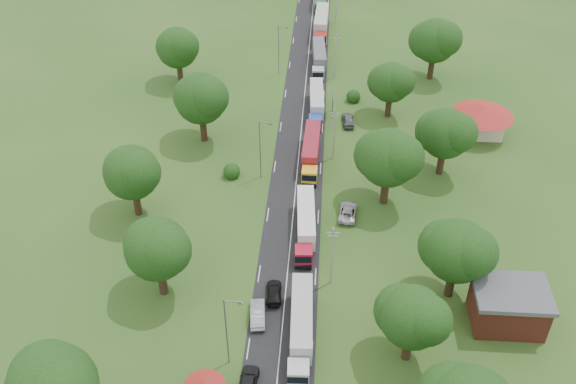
# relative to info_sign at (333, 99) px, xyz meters

# --- Properties ---
(ground) EXTENTS (260.00, 260.00, 0.00)m
(ground) POSITION_rel_info_sign_xyz_m (-5.20, -35.00, -3.00)
(ground) COLOR #244B19
(ground) RESTS_ON ground
(road) EXTENTS (8.00, 200.00, 0.04)m
(road) POSITION_rel_info_sign_xyz_m (-5.20, -15.00, -3.00)
(road) COLOR black
(road) RESTS_ON ground
(info_sign) EXTENTS (0.12, 3.10, 4.10)m
(info_sign) POSITION_rel_info_sign_xyz_m (0.00, 0.00, 0.00)
(info_sign) COLOR slate
(info_sign) RESTS_ON ground
(pole_1) EXTENTS (1.60, 0.24, 9.00)m
(pole_1) POSITION_rel_info_sign_xyz_m (0.30, -42.00, 1.68)
(pole_1) COLOR gray
(pole_1) RESTS_ON ground
(pole_2) EXTENTS (1.60, 0.24, 9.00)m
(pole_2) POSITION_rel_info_sign_xyz_m (0.30, -14.00, 1.68)
(pole_2) COLOR gray
(pole_2) RESTS_ON ground
(pole_3) EXTENTS (1.60, 0.24, 9.00)m
(pole_3) POSITION_rel_info_sign_xyz_m (0.30, 14.00, 1.68)
(pole_3) COLOR gray
(pole_3) RESTS_ON ground
(pole_4) EXTENTS (1.60, 0.24, 9.00)m
(pole_4) POSITION_rel_info_sign_xyz_m (0.30, 42.00, 1.68)
(pole_4) COLOR gray
(pole_4) RESTS_ON ground
(lamp_0) EXTENTS (2.03, 0.22, 10.00)m
(lamp_0) POSITION_rel_info_sign_xyz_m (-10.55, -55.00, 2.55)
(lamp_0) COLOR slate
(lamp_0) RESTS_ON ground
(lamp_1) EXTENTS (2.03, 0.22, 10.00)m
(lamp_1) POSITION_rel_info_sign_xyz_m (-10.55, -20.00, 2.55)
(lamp_1) COLOR slate
(lamp_1) RESTS_ON ground
(lamp_2) EXTENTS (2.03, 0.22, 10.00)m
(lamp_2) POSITION_rel_info_sign_xyz_m (-10.55, 15.00, 2.55)
(lamp_2) COLOR slate
(lamp_2) RESTS_ON ground
(tree_2) EXTENTS (8.00, 8.00, 10.10)m
(tree_2) POSITION_rel_info_sign_xyz_m (8.79, -52.86, 3.59)
(tree_2) COLOR #382616
(tree_2) RESTS_ON ground
(tree_3) EXTENTS (8.80, 8.80, 11.07)m
(tree_3) POSITION_rel_info_sign_xyz_m (14.79, -42.84, 4.22)
(tree_3) COLOR #382616
(tree_3) RESTS_ON ground
(tree_4) EXTENTS (9.60, 9.60, 12.05)m
(tree_4) POSITION_rel_info_sign_xyz_m (7.79, -24.83, 4.85)
(tree_4) COLOR #382616
(tree_4) RESTS_ON ground
(tree_5) EXTENTS (8.80, 8.80, 11.07)m
(tree_5) POSITION_rel_info_sign_xyz_m (16.79, -16.84, 4.22)
(tree_5) COLOR #382616
(tree_5) RESTS_ON ground
(tree_6) EXTENTS (8.00, 8.00, 10.10)m
(tree_6) POSITION_rel_info_sign_xyz_m (9.79, 0.14, 3.59)
(tree_6) COLOR #382616
(tree_6) RESTS_ON ground
(tree_7) EXTENTS (9.60, 9.60, 12.05)m
(tree_7) POSITION_rel_info_sign_xyz_m (18.79, 15.17, 4.85)
(tree_7) COLOR #382616
(tree_7) RESTS_ON ground
(tree_10) EXTENTS (8.80, 8.80, 11.07)m
(tree_10) POSITION_rel_info_sign_xyz_m (-20.21, -44.84, 4.22)
(tree_10) COLOR #382616
(tree_10) RESTS_ON ground
(tree_11) EXTENTS (8.80, 8.80, 11.07)m
(tree_11) POSITION_rel_info_sign_xyz_m (-27.21, -29.84, 4.22)
(tree_11) COLOR #382616
(tree_11) RESTS_ON ground
(tree_12) EXTENTS (9.60, 9.60, 12.05)m
(tree_12) POSITION_rel_info_sign_xyz_m (-21.21, -9.83, 4.85)
(tree_12) COLOR #382616
(tree_12) RESTS_ON ground
(tree_13) EXTENTS (8.80, 8.80, 11.07)m
(tree_13) POSITION_rel_info_sign_xyz_m (-29.21, 10.16, 4.22)
(tree_13) COLOR #382616
(tree_13) RESTS_ON ground
(house_brick) EXTENTS (8.60, 6.60, 5.20)m
(house_brick) POSITION_rel_info_sign_xyz_m (20.80, -47.00, -0.35)
(house_brick) COLOR maroon
(house_brick) RESTS_ON ground
(house_cream) EXTENTS (10.08, 10.08, 5.80)m
(house_cream) POSITION_rel_info_sign_xyz_m (24.80, -5.00, 0.64)
(house_cream) COLOR beige
(house_cream) RESTS_ON ground
(truck_0) EXTENTS (2.80, 14.02, 3.88)m
(truck_0) POSITION_rel_info_sign_xyz_m (-2.93, -51.09, -0.94)
(truck_0) COLOR #BBBBBB
(truck_0) RESTS_ON ground
(truck_1) EXTENTS (2.99, 13.58, 3.75)m
(truck_1) POSITION_rel_info_sign_xyz_m (-3.25, -33.01, -1.01)
(truck_1) COLOR #AC132C
(truck_1) RESTS_ON ground
(truck_2) EXTENTS (2.67, 13.90, 3.85)m
(truck_2) POSITION_rel_info_sign_xyz_m (-3.21, -15.17, -0.96)
(truck_2) COLOR yellow
(truck_2) RESTS_ON ground
(truck_3) EXTENTS (2.85, 13.51, 3.73)m
(truck_3) POSITION_rel_info_sign_xyz_m (-2.84, 0.23, -1.02)
(truck_3) COLOR #1C49AC
(truck_3) RESTS_ON ground
(truck_4) EXTENTS (3.08, 13.74, 3.79)m
(truck_4) POSITION_rel_info_sign_xyz_m (-2.89, 18.47, -0.99)
(truck_4) COLOR #B3B3B3
(truck_4) RESTS_ON ground
(truck_5) EXTENTS (3.08, 15.77, 4.36)m
(truck_5) POSITION_rel_info_sign_xyz_m (-2.90, 34.95, -0.69)
(truck_5) COLOR maroon
(truck_5) RESTS_ON ground
(car_lane_front) EXTENTS (2.23, 4.88, 1.62)m
(car_lane_front) POSITION_rel_info_sign_xyz_m (-8.20, -58.15, -2.19)
(car_lane_front) COLOR black
(car_lane_front) RESTS_ON ground
(car_lane_mid) EXTENTS (2.24, 4.98, 1.59)m
(car_lane_mid) POSITION_rel_info_sign_xyz_m (-8.20, -48.41, -2.21)
(car_lane_mid) COLOR #A6AAAF
(car_lane_mid) RESTS_ON ground
(car_lane_rear) EXTENTS (2.20, 4.70, 1.33)m
(car_lane_rear) POSITION_rel_info_sign_xyz_m (-6.58, -44.71, -2.34)
(car_lane_rear) COLOR black
(car_lane_rear) RESTS_ON ground
(car_verge_near) EXTENTS (2.94, 5.43, 1.45)m
(car_verge_near) POSITION_rel_info_sign_xyz_m (2.54, -28.50, -2.28)
(car_verge_near) COLOR #B1B1B1
(car_verge_near) RESTS_ON ground
(car_verge_far) EXTENTS (2.38, 4.98, 1.64)m
(car_verge_far) POSITION_rel_info_sign_xyz_m (2.80, -3.17, -2.18)
(car_verge_far) COLOR #53555A
(car_verge_far) RESTS_ON ground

